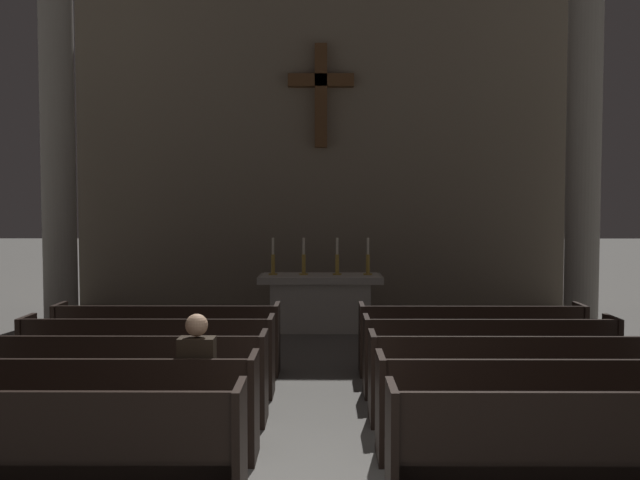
% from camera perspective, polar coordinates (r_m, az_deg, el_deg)
% --- Properties ---
extents(pew_left_row_1, '(2.98, 0.50, 0.95)m').
position_cam_1_polar(pew_left_row_1, '(5.81, -21.56, -15.40)').
color(pew_left_row_1, black).
rests_on(pew_left_row_1, ground).
extents(pew_left_row_2, '(2.98, 0.50, 0.95)m').
position_cam_1_polar(pew_left_row_2, '(6.75, -18.19, -12.75)').
color(pew_left_row_2, black).
rests_on(pew_left_row_2, ground).
extents(pew_left_row_3, '(2.98, 0.50, 0.95)m').
position_cam_1_polar(pew_left_row_3, '(7.71, -15.70, -10.73)').
color(pew_left_row_3, black).
rests_on(pew_left_row_3, ground).
extents(pew_left_row_4, '(2.98, 0.50, 0.95)m').
position_cam_1_polar(pew_left_row_4, '(8.68, -13.78, -9.14)').
color(pew_left_row_4, black).
rests_on(pew_left_row_4, ground).
extents(pew_left_row_5, '(2.98, 0.50, 0.95)m').
position_cam_1_polar(pew_left_row_5, '(9.68, -12.27, -7.87)').
color(pew_left_row_5, black).
rests_on(pew_left_row_5, ground).
extents(pew_right_row_1, '(2.98, 0.50, 0.95)m').
position_cam_1_polar(pew_right_row_1, '(5.77, 21.02, -15.53)').
color(pew_right_row_1, black).
rests_on(pew_right_row_1, ground).
extents(pew_right_row_2, '(2.98, 0.50, 0.95)m').
position_cam_1_polar(pew_right_row_2, '(6.71, 17.81, -12.83)').
color(pew_right_row_2, black).
rests_on(pew_right_row_2, ground).
extents(pew_right_row_3, '(2.98, 0.50, 0.95)m').
position_cam_1_polar(pew_right_row_3, '(7.67, 15.44, -10.78)').
color(pew_right_row_3, black).
rests_on(pew_right_row_3, ground).
extents(pew_right_row_4, '(2.98, 0.50, 0.95)m').
position_cam_1_polar(pew_right_row_4, '(8.66, 13.62, -9.18)').
color(pew_right_row_4, black).
rests_on(pew_right_row_4, ground).
extents(pew_right_row_5, '(2.98, 0.50, 0.95)m').
position_cam_1_polar(pew_right_row_5, '(9.65, 12.19, -7.89)').
color(pew_right_row_5, black).
rests_on(pew_right_row_5, ground).
extents(column_left_second, '(0.88, 0.88, 7.42)m').
position_cam_1_polar(column_left_second, '(13.29, -20.57, 8.59)').
color(column_left_second, '#9E998E').
rests_on(column_left_second, ground).
extents(column_right_second, '(0.88, 0.88, 7.42)m').
position_cam_1_polar(column_right_second, '(13.25, 20.70, 8.60)').
color(column_right_second, '#9E998E').
rests_on(column_right_second, ground).
extents(altar, '(2.20, 0.90, 1.01)m').
position_cam_1_polar(altar, '(12.61, 0.04, -4.99)').
color(altar, '#BCB7AD').
rests_on(altar, ground).
extents(candlestick_outer_left, '(0.16, 0.16, 0.66)m').
position_cam_1_polar(candlestick_outer_left, '(12.57, -3.84, -1.87)').
color(candlestick_outer_left, '#B79338').
rests_on(candlestick_outer_left, altar).
extents(candlestick_inner_left, '(0.16, 0.16, 0.66)m').
position_cam_1_polar(candlestick_inner_left, '(12.54, -1.34, -1.88)').
color(candlestick_inner_left, '#B79338').
rests_on(candlestick_inner_left, altar).
extents(candlestick_inner_right, '(0.16, 0.16, 0.66)m').
position_cam_1_polar(candlestick_inner_right, '(12.54, 1.41, -1.88)').
color(candlestick_inner_right, '#B79338').
rests_on(candlestick_inner_right, altar).
extents(candlestick_outer_right, '(0.16, 0.16, 0.66)m').
position_cam_1_polar(candlestick_outer_right, '(12.56, 3.92, -1.88)').
color(candlestick_outer_right, '#B79338').
rests_on(candlestick_outer_right, altar).
extents(apse_with_cross, '(10.19, 0.50, 8.17)m').
position_cam_1_polar(apse_with_cross, '(14.88, 0.08, 9.95)').
color(apse_with_cross, gray).
rests_on(apse_with_cross, ground).
extents(lone_worshipper, '(0.32, 0.43, 1.32)m').
position_cam_1_polar(lone_worshipper, '(6.49, -9.84, -11.30)').
color(lone_worshipper, '#26262B').
rests_on(lone_worshipper, ground).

